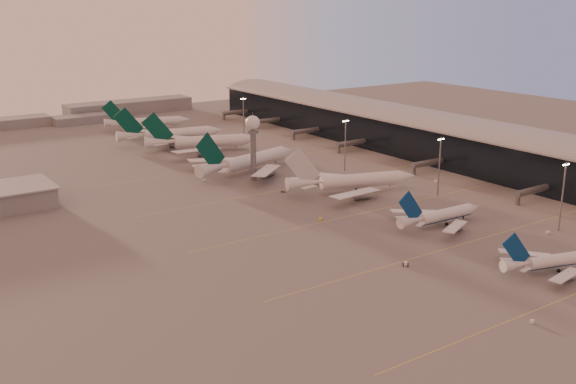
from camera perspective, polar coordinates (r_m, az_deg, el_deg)
ground at (r=213.99m, az=13.14°, el=-6.11°), size 700.00×700.00×0.00m
taxiway_markings at (r=271.10m, az=8.76°, el=-1.13°), size 180.00×185.25×0.02m
terminal at (r=359.35m, az=12.04°, el=4.67°), size 57.00×362.00×23.04m
radar_tower at (r=300.60m, az=-2.99°, el=4.85°), size 6.40×6.40×31.10m
mast_a at (r=253.95m, az=22.24°, el=-0.11°), size 3.60×0.56×25.00m
mast_b at (r=284.13m, az=12.70°, el=2.33°), size 3.60×0.56×25.00m
mast_c at (r=319.74m, az=4.87°, el=4.17°), size 3.60×0.56×25.00m
mast_d at (r=391.14m, az=-3.78°, el=6.37°), size 3.60×0.56×25.00m
distant_horizon at (r=486.95m, az=-16.08°, el=6.52°), size 165.00×37.50×9.00m
narrowbody_near at (r=218.02m, az=21.48°, el=-5.60°), size 35.42×27.87×14.19m
narrowbody_mid at (r=249.35m, az=12.78°, el=-2.11°), size 40.21×32.09×15.71m
widebody_white at (r=286.62m, az=5.50°, el=0.68°), size 56.97×44.95×20.71m
greentail_a at (r=318.78m, az=-3.33°, el=2.39°), size 62.34×49.74×23.09m
greentail_b at (r=365.63m, az=-7.25°, el=4.04°), size 59.11×46.91×22.41m
greentail_c at (r=389.07m, az=-9.89°, el=4.65°), size 60.70×48.56×22.28m
greentail_d at (r=434.51m, az=-11.77°, el=5.66°), size 52.59×41.90×19.57m
gsv_truck_a at (r=184.27m, az=19.98°, el=-10.08°), size 4.95×4.48×1.99m
gsv_catering_a at (r=251.68m, az=21.17°, el=-2.88°), size 5.61×2.99×4.44m
gsv_tug_mid at (r=211.36m, az=9.92°, el=-6.03°), size 4.55×4.51×1.14m
gsv_truck_b at (r=270.29m, az=15.12°, el=-1.31°), size 5.68×2.64×2.21m
gsv_truck_c at (r=250.44m, az=2.79°, el=-2.15°), size 5.12×4.66×2.07m
gsv_catering_b at (r=307.94m, az=12.48°, el=1.18°), size 5.48×2.74×4.43m
gsv_tug_far at (r=285.66m, az=-0.43°, el=0.05°), size 2.72×3.48×0.87m
gsv_truck_d at (r=305.65m, az=-7.11°, el=1.10°), size 2.24×5.02×1.96m
gsv_tug_hangar at (r=350.47m, az=0.53°, el=3.06°), size 3.73×3.22×0.91m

